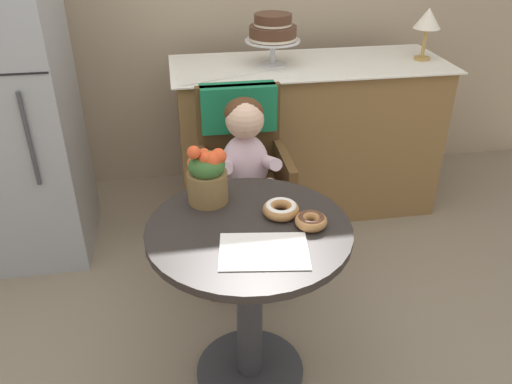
{
  "coord_description": "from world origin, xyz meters",
  "views": [
    {
      "loc": [
        -0.22,
        -1.48,
        1.72
      ],
      "look_at": [
        0.05,
        0.15,
        0.77
      ],
      "focal_mm": 36.42,
      "sensor_mm": 36.0,
      "label": 1
    }
  ],
  "objects": [
    {
      "name": "ground_plane",
      "position": [
        0.0,
        0.0,
        0.0
      ],
      "size": [
        8.0,
        8.0,
        0.0
      ],
      "primitive_type": "plane",
      "color": "gray"
    },
    {
      "name": "cafe_table",
      "position": [
        0.0,
        0.0,
        0.51
      ],
      "size": [
        0.72,
        0.72,
        0.72
      ],
      "color": "#282321",
      "rests_on": "ground"
    },
    {
      "name": "wicker_chair",
      "position": [
        0.08,
        0.74,
        0.64
      ],
      "size": [
        0.42,
        0.45,
        0.95
      ],
      "rotation": [
        0.0,
        0.0,
        -0.07
      ],
      "color": "brown",
      "rests_on": "ground"
    },
    {
      "name": "seated_child",
      "position": [
        0.08,
        0.58,
        0.68
      ],
      "size": [
        0.27,
        0.32,
        0.73
      ],
      "color": "silver",
      "rests_on": "ground"
    },
    {
      "name": "paper_napkin",
      "position": [
        0.03,
        -0.15,
        0.72
      ],
      "size": [
        0.31,
        0.24,
        0.0
      ],
      "primitive_type": "cube",
      "rotation": [
        0.0,
        0.0,
        -0.14
      ],
      "color": "white",
      "rests_on": "cafe_table"
    },
    {
      "name": "donut_front",
      "position": [
        0.21,
        -0.03,
        0.74
      ],
      "size": [
        0.11,
        0.11,
        0.04
      ],
      "color": "#AD7542",
      "rests_on": "cafe_table"
    },
    {
      "name": "donut_mid",
      "position": [
        0.13,
        0.06,
        0.74
      ],
      "size": [
        0.13,
        0.13,
        0.04
      ],
      "color": "#AD7542",
      "rests_on": "cafe_table"
    },
    {
      "name": "flower_vase",
      "position": [
        -0.12,
        0.2,
        0.83
      ],
      "size": [
        0.15,
        0.15,
        0.24
      ],
      "color": "brown",
      "rests_on": "cafe_table"
    },
    {
      "name": "display_counter",
      "position": [
        0.55,
        1.3,
        0.45
      ],
      "size": [
        1.56,
        0.62,
        0.9
      ],
      "color": "olive",
      "rests_on": "ground"
    },
    {
      "name": "tiered_cake_stand",
      "position": [
        0.33,
        1.3,
        1.08
      ],
      "size": [
        0.3,
        0.3,
        0.27
      ],
      "color": "silver",
      "rests_on": "display_counter"
    },
    {
      "name": "table_lamp",
      "position": [
        1.2,
        1.27,
        1.12
      ],
      "size": [
        0.15,
        0.15,
        0.28
      ],
      "color": "#B28C47",
      "rests_on": "display_counter"
    },
    {
      "name": "refrigerator",
      "position": [
        -1.05,
        1.1,
        0.85
      ],
      "size": [
        0.64,
        0.63,
        1.7
      ],
      "color": "#9EA0A5",
      "rests_on": "ground"
    }
  ]
}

